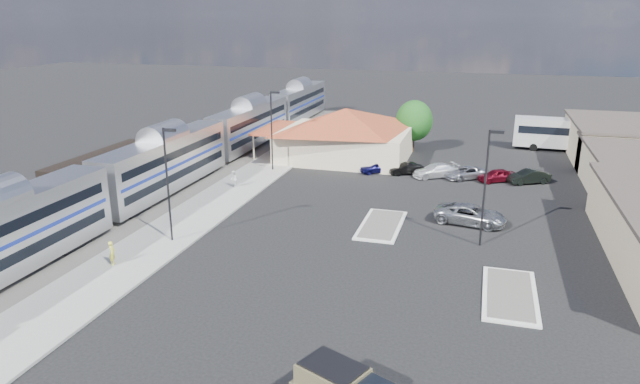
# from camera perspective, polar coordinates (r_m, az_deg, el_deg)

# --- Properties ---
(ground) EXTENTS (280.00, 280.00, 0.00)m
(ground) POSITION_cam_1_polar(r_m,az_deg,el_deg) (47.01, 0.90, -3.77)
(ground) COLOR black
(ground) RESTS_ON ground
(railbed) EXTENTS (16.00, 100.00, 0.12)m
(railbed) POSITION_cam_1_polar(r_m,az_deg,el_deg) (62.24, -16.04, 0.92)
(railbed) COLOR #4C4944
(railbed) RESTS_ON ground
(platform) EXTENTS (5.50, 92.00, 0.18)m
(platform) POSITION_cam_1_polar(r_m,az_deg,el_deg) (56.31, -9.32, -0.30)
(platform) COLOR gray
(platform) RESTS_ON ground
(passenger_train) EXTENTS (3.00, 104.00, 5.55)m
(passenger_train) POSITION_cam_1_polar(r_m,az_deg,el_deg) (57.74, -15.16, 2.63)
(passenger_train) COLOR silver
(passenger_train) RESTS_ON ground
(freight_cars) EXTENTS (2.80, 46.00, 4.00)m
(freight_cars) POSITION_cam_1_polar(r_m,az_deg,el_deg) (59.81, -20.93, 1.64)
(freight_cars) COLOR black
(freight_cars) RESTS_ON ground
(station_depot) EXTENTS (18.35, 12.24, 6.20)m
(station_depot) POSITION_cam_1_polar(r_m,az_deg,el_deg) (69.62, 2.52, 5.88)
(station_depot) COLOR beige
(station_depot) RESTS_ON ground
(traffic_island_south) EXTENTS (3.30, 7.50, 0.21)m
(traffic_island_south) POSITION_cam_1_polar(r_m,az_deg,el_deg) (47.99, 6.15, -3.28)
(traffic_island_south) COLOR silver
(traffic_island_south) RESTS_ON ground
(traffic_island_north) EXTENTS (3.30, 7.50, 0.21)m
(traffic_island_north) POSITION_cam_1_polar(r_m,az_deg,el_deg) (38.29, 18.45, -9.67)
(traffic_island_north) COLOR silver
(traffic_island_north) RESTS_ON ground
(lamp_plat_s) EXTENTS (1.08, 0.25, 9.00)m
(lamp_plat_s) POSITION_cam_1_polar(r_m,az_deg,el_deg) (44.23, -14.95, 1.55)
(lamp_plat_s) COLOR black
(lamp_plat_s) RESTS_ON ground
(lamp_plat_n) EXTENTS (1.08, 0.25, 9.00)m
(lamp_plat_n) POSITION_cam_1_polar(r_m,az_deg,el_deg) (63.55, -4.79, 6.76)
(lamp_plat_n) COLOR black
(lamp_plat_n) RESTS_ON ground
(lamp_lot) EXTENTS (1.08, 0.25, 9.00)m
(lamp_lot) POSITION_cam_1_polar(r_m,az_deg,el_deg) (43.88, 16.35, 1.31)
(lamp_lot) COLOR black
(lamp_lot) RESTS_ON ground
(tree_depot) EXTENTS (4.71, 4.71, 6.63)m
(tree_depot) POSITION_cam_1_polar(r_m,az_deg,el_deg) (73.96, 9.40, 7.05)
(tree_depot) COLOR #382314
(tree_depot) RESTS_ON ground
(suv) EXTENTS (6.34, 3.72, 1.66)m
(suv) POSITION_cam_1_polar(r_m,az_deg,el_deg) (49.60, 14.82, -2.20)
(suv) COLOR #9EA1A5
(suv) RESTS_ON ground
(coach_bus) EXTENTS (13.06, 3.43, 4.15)m
(coach_bus) POSITION_cam_1_polar(r_m,az_deg,el_deg) (80.15, 23.46, 5.44)
(coach_bus) COLOR silver
(coach_bus) RESTS_ON ground
(person_a) EXTENTS (0.60, 0.73, 1.73)m
(person_a) POSITION_cam_1_polar(r_m,az_deg,el_deg) (42.46, -20.06, -5.74)
(person_a) COLOR #D1CD41
(person_a) RESTS_ON platform
(person_b) EXTENTS (0.88, 0.99, 1.69)m
(person_b) POSITION_cam_1_polar(r_m,az_deg,el_deg) (58.29, -8.64, 1.30)
(person_b) COLOR white
(person_b) RESTS_ON platform
(parked_car_a) EXTENTS (4.10, 3.37, 1.32)m
(parked_car_a) POSITION_cam_1_polar(r_m,az_deg,el_deg) (63.89, 5.73, 2.49)
(parked_car_a) COLOR #0D0C3F
(parked_car_a) RESTS_ON ground
(parked_car_b) EXTENTS (4.06, 3.01, 1.28)m
(parked_car_b) POSITION_cam_1_polar(r_m,az_deg,el_deg) (63.71, 8.61, 2.32)
(parked_car_b) COLOR black
(parked_car_b) RESTS_ON ground
(parked_car_c) EXTENTS (5.39, 4.44, 1.47)m
(parked_car_c) POSITION_cam_1_polar(r_m,az_deg,el_deg) (63.09, 11.45, 2.11)
(parked_car_c) COLOR white
(parked_car_c) RESTS_ON ground
(parked_car_d) EXTENTS (5.22, 4.57, 1.34)m
(parked_car_d) POSITION_cam_1_polar(r_m,az_deg,el_deg) (63.24, 14.36, 1.88)
(parked_car_d) COLOR #92949A
(parked_car_d) RESTS_ON ground
(parked_car_e) EXTENTS (4.31, 3.43, 1.38)m
(parked_car_e) POSITION_cam_1_polar(r_m,az_deg,el_deg) (62.95, 17.25, 1.59)
(parked_car_e) COLOR maroon
(parked_car_e) RESTS_ON ground
(parked_car_f) EXTENTS (4.69, 3.48, 1.48)m
(parked_car_f) POSITION_cam_1_polar(r_m,az_deg,el_deg) (63.40, 20.14, 1.46)
(parked_car_f) COLOR black
(parked_car_f) RESTS_ON ground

